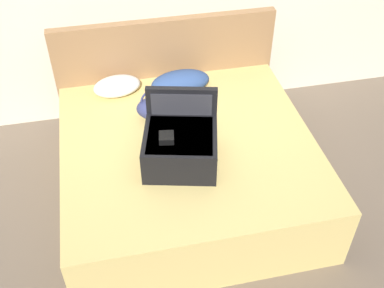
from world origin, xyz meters
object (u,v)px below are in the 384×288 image
Objects in this scene: pillow_near_headboard at (180,82)px; pillow_center_head at (117,86)px; hard_case_large at (181,143)px; bed at (188,168)px; duffel_bag at (165,107)px.

pillow_near_headboard reaches higher than pillow_center_head.
hard_case_large is 0.83m from pillow_near_headboard.
hard_case_large is (-0.09, -0.17, 0.42)m from bed.
pillow_center_head is at bearing 125.66° from hard_case_large.
duffel_bag reaches higher than pillow_center_head.
hard_case_large is 1.22× the size of pillow_near_headboard.
duffel_bag is at bearing 109.91° from bed.
pillow_near_headboard is at bearing 83.74° from bed.
duffel_bag is at bearing -119.00° from pillow_near_headboard.
pillow_near_headboard is 0.52m from pillow_center_head.
pillow_center_head reaches higher than bed.
duffel_bag is at bearing -51.32° from pillow_center_head.
bed is at bearing 76.22° from hard_case_large.
hard_case_large reaches higher than pillow_near_headboard.
hard_case_large is at bearing -101.01° from pillow_near_headboard.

